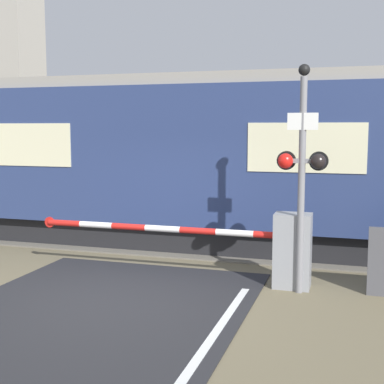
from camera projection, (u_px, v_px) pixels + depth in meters
name	position (u px, v px, depth m)	size (l,w,h in m)	color
ground_plane	(116.00, 298.00, 8.33)	(80.00, 80.00, 0.00)	#6B6047
track_bed	(195.00, 241.00, 12.36)	(36.00, 3.20, 0.13)	#666056
train	(62.00, 157.00, 13.13)	(21.91, 2.93, 3.75)	black
crossing_barrier	(272.00, 247.00, 8.91)	(4.97, 0.44, 1.24)	gray
signal_post	(302.00, 166.00, 8.37)	(0.80, 0.26, 3.61)	gray
distant_building	(13.00, 71.00, 37.66)	(3.66, 3.66, 13.12)	#9E998E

